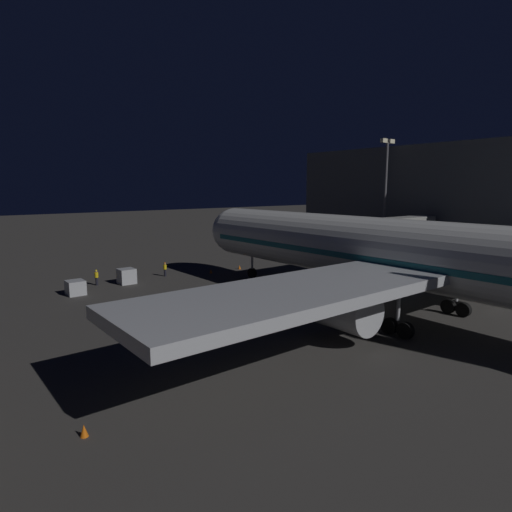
{
  "coord_description": "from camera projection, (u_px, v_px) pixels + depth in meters",
  "views": [
    {
      "loc": [
        30.67,
        24.83,
        10.6
      ],
      "look_at": [
        3.0,
        -9.95,
        3.5
      ],
      "focal_mm": 30.42,
      "sensor_mm": 36.0,
      "label": 1
    }
  ],
  "objects": [
    {
      "name": "baggage_container_far_row",
      "position": [
        127.0,
        276.0,
        47.91
      ],
      "size": [
        1.72,
        1.69,
        1.67
      ],
      "primitive_type": "cube",
      "color": "#B7BABF",
      "rests_on": "ground_plane"
    },
    {
      "name": "airliner_at_gate",
      "position": [
        431.0,
        259.0,
        32.98
      ],
      "size": [
        48.55,
        57.5,
        19.35
      ],
      "color": "silver",
      "rests_on": "ground_plane"
    },
    {
      "name": "ground_crew_by_tug",
      "position": [
        96.0,
        277.0,
        47.08
      ],
      "size": [
        0.4,
        0.4,
        1.72
      ],
      "color": "black",
      "rests_on": "ground_plane"
    },
    {
      "name": "ground_crew_near_nose_gear",
      "position": [
        165.0,
        269.0,
        51.81
      ],
      "size": [
        0.4,
        0.4,
        1.69
      ],
      "color": "black",
      "rests_on": "ground_plane"
    },
    {
      "name": "apron_floodlight_mast",
      "position": [
        385.0,
        189.0,
        65.02
      ],
      "size": [
        2.9,
        0.5,
        17.6
      ],
      "color": "#59595E",
      "rests_on": "ground_plane"
    },
    {
      "name": "traffic_cone_wingtip_svc_side",
      "position": [
        84.0,
        431.0,
        18.56
      ],
      "size": [
        0.36,
        0.36,
        0.55
      ],
      "primitive_type": "cone",
      "color": "orange",
      "rests_on": "ground_plane"
    },
    {
      "name": "traffic_cone_nose_starboard",
      "position": [
        211.0,
        271.0,
        53.74
      ],
      "size": [
        0.36,
        0.36,
        0.55
      ],
      "primitive_type": "cone",
      "color": "orange",
      "rests_on": "ground_plane"
    },
    {
      "name": "baggage_container_near_belt",
      "position": [
        76.0,
        288.0,
        42.95
      ],
      "size": [
        1.65,
        1.76,
        1.44
      ],
      "primitive_type": "cube",
      "color": "#B7BABF",
      "rests_on": "ground_plane"
    },
    {
      "name": "jet_bridge",
      "position": [
        366.0,
        230.0,
        53.2
      ],
      "size": [
        24.34,
        3.4,
        6.84
      ],
      "color": "#9E9E99",
      "rests_on": "ground_plane"
    },
    {
      "name": "traffic_cone_nose_port",
      "position": [
        239.0,
        267.0,
        56.45
      ],
      "size": [
        0.36,
        0.36,
        0.55
      ],
      "primitive_type": "cone",
      "color": "orange",
      "rests_on": "ground_plane"
    },
    {
      "name": "ground_plane",
      "position": [
        349.0,
        304.0,
        39.72
      ],
      "size": [
        320.0,
        320.0,
        0.0
      ],
      "primitive_type": "plane",
      "color": "#383533"
    }
  ]
}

